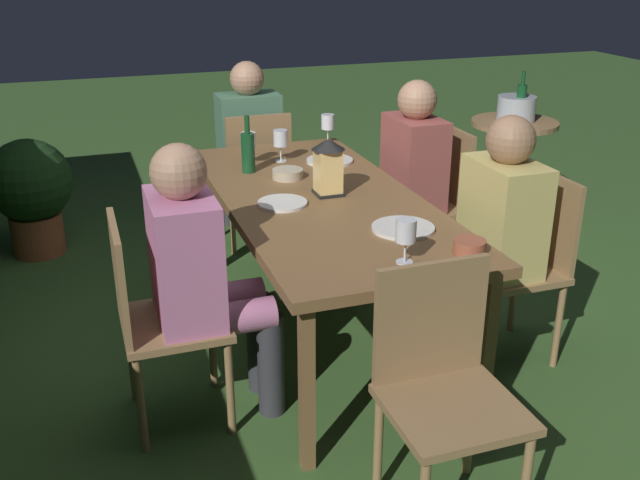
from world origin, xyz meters
The scene contains 25 objects.
ground_plane centered at (0.00, 0.00, 0.00)m, with size 16.00×16.00×0.00m, color #385B28.
dining_table centered at (0.00, 0.00, 0.68)m, with size 1.97×0.87×0.73m.
chair_side_right_a centered at (-0.44, 0.83, 0.49)m, with size 0.42×0.40×0.87m.
person_in_pink centered at (-0.44, 0.63, 0.64)m, with size 0.38×0.47×1.15m.
chair_side_left_a centered at (-0.44, -0.83, 0.49)m, with size 0.42×0.40×0.87m.
person_in_mustard centered at (-0.44, -0.63, 0.64)m, with size 0.38×0.47×1.15m.
chair_head_near centered at (-1.23, 0.00, 0.49)m, with size 0.40×0.42×0.87m.
chair_side_left_b centered at (0.44, -0.83, 0.49)m, with size 0.42×0.40×0.87m.
person_in_rust centered at (0.44, -0.63, 0.64)m, with size 0.38×0.47×1.15m.
chair_head_far centered at (1.23, 0.00, 0.49)m, with size 0.40×0.42×0.87m.
person_in_green centered at (1.43, 0.00, 0.64)m, with size 0.48×0.38×1.15m.
lantern_centerpiece centered at (0.01, -0.04, 0.88)m, with size 0.15×0.15×0.27m.
green_bottle_on_table centered at (0.48, 0.22, 0.84)m, with size 0.07×0.07×0.29m.
wine_glass_a centered at (0.62, 0.18, 0.85)m, with size 0.08×0.08×0.17m.
wine_glass_b centered at (0.88, -0.35, 0.85)m, with size 0.08×0.08×0.17m.
wine_glass_c centered at (-0.81, -0.05, 0.85)m, with size 0.08×0.08×0.17m.
wine_glass_d centered at (0.61, 0.01, 0.85)m, with size 0.08×0.08×0.17m.
plate_a centered at (-0.51, -0.18, 0.74)m, with size 0.26×0.26×0.01m, color silver.
plate_b centered at (0.51, -0.23, 0.74)m, with size 0.25×0.25×0.01m, color white.
plate_c centered at (-0.06, 0.20, 0.74)m, with size 0.22×0.22×0.01m, color white.
bowl_olives centered at (-0.81, -0.31, 0.76)m, with size 0.12×0.12×0.06m.
bowl_bread centered at (0.31, 0.06, 0.75)m, with size 0.15×0.15×0.05m.
side_table centered at (1.22, -1.85, 0.45)m, with size 0.59×0.59×0.67m.
ice_bucket centered at (1.22, -1.85, 0.77)m, with size 0.26×0.26×0.34m.
potted_plant_by_hedge centered at (1.55, 1.33, 0.42)m, with size 0.51×0.51×0.73m.
Camera 1 is at (-2.98, 1.03, 1.81)m, focal length 40.57 mm.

